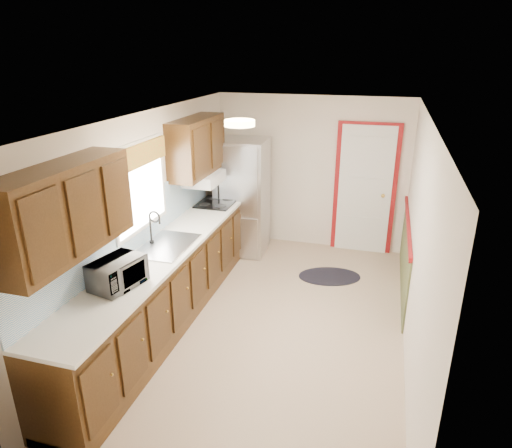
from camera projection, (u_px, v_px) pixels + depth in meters
The scene contains 8 objects.
room_shell at pixel (273, 229), 4.97m from camera, with size 3.20×5.20×2.52m.
kitchen_run at pixel (160, 259), 5.17m from camera, with size 0.63×4.00×2.20m.
back_wall_trim at pixel (373, 203), 6.81m from camera, with size 1.12×2.30×2.08m.
ceiling_fixture at pixel (240, 123), 4.45m from camera, with size 0.30×0.30×0.06m, color #FFD88C.
microwave at pixel (117, 270), 4.25m from camera, with size 0.49×0.27×0.33m, color white.
refrigerator at pixel (242, 197), 7.06m from camera, with size 0.77×0.76×1.79m.
rug at pixel (329, 276), 6.50m from camera, with size 0.88×0.56×0.01m, color black.
cooktop at pixel (216, 203), 6.62m from camera, with size 0.51×0.61×0.02m, color black.
Camera 1 is at (1.10, -4.49, 3.03)m, focal length 32.00 mm.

